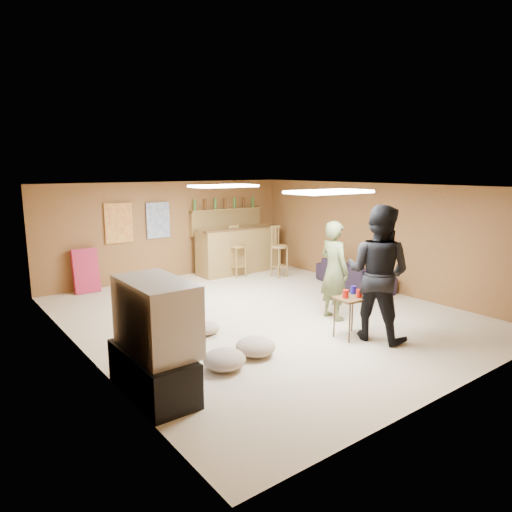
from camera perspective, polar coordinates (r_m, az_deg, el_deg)
ground at (r=7.98m, az=0.87°, el=-7.28°), size 7.00×7.00×0.00m
ceiling at (r=7.59m, az=0.92°, el=8.70°), size 6.00×7.00×0.02m
wall_back at (r=10.66m, az=-10.73°, el=3.20°), size 6.00×0.02×2.20m
wall_front at (r=5.46m, az=24.11°, el=-4.83°), size 6.00×0.02×2.20m
wall_left at (r=6.37m, az=-20.98°, el=-2.44°), size 0.02×7.00×2.20m
wall_right at (r=9.82m, az=14.88°, el=2.38°), size 0.02×7.00×2.20m
tv_stand at (r=5.38m, az=-12.78°, el=-13.99°), size 0.55×1.30×0.50m
dvd_box at (r=5.50m, az=-10.58°, el=-14.46°), size 0.35×0.50×0.08m
tv_body at (r=5.17m, az=-12.37°, el=-7.27°), size 0.60×1.10×0.80m
tv_screen at (r=5.30m, az=-9.30°, el=-6.71°), size 0.02×0.95×0.65m
bar_counter at (r=11.03m, az=-2.35°, el=0.74°), size 2.00×0.60×1.10m
bar_lip at (r=10.74m, az=-1.61°, el=3.44°), size 2.10×0.12×0.05m
bar_shelf at (r=11.27m, az=-3.69°, el=5.82°), size 2.00×0.18×0.05m
bar_backing at (r=11.32m, az=-3.73°, el=4.31°), size 2.00×0.14×0.60m
poster_left at (r=10.13m, az=-16.78°, el=3.96°), size 0.60×0.03×0.85m
poster_right at (r=10.47m, az=-12.15°, el=4.39°), size 0.55×0.03×0.80m
folding_chair_stack at (r=9.88m, az=-20.52°, el=-1.74°), size 0.50×0.26×0.91m
ceiling_panel_front at (r=6.48m, az=9.16°, el=7.92°), size 1.20×0.60×0.04m
ceiling_panel_back at (r=8.57m, az=-4.06°, el=8.72°), size 1.20×0.60×0.04m
person_olive at (r=7.67m, az=9.73°, el=-1.78°), size 0.44×0.63×1.66m
person_black at (r=6.86m, az=14.99°, el=-2.08°), size 1.01×1.15×1.99m
sofa at (r=9.94m, az=12.13°, el=-2.27°), size 1.09×1.97×0.54m
tray_table at (r=7.01m, az=11.79°, el=-7.50°), size 0.51×0.42×0.61m
cup_red_near at (r=6.85m, az=11.14°, el=-4.68°), size 0.10×0.10×0.12m
cup_red_far at (r=6.93m, az=12.77°, el=-4.59°), size 0.10×0.10×0.12m
cup_blue at (r=7.10m, az=12.08°, el=-4.18°), size 0.09×0.09×0.12m
bar_stool_left at (r=10.59m, az=-2.30°, el=0.63°), size 0.42×0.42×1.21m
bar_stool_right at (r=10.58m, az=2.92°, el=0.25°), size 0.40×0.40×1.08m
cushion_near_tv at (r=6.29m, az=-0.06°, el=-11.23°), size 0.67×0.67×0.24m
cushion_mid at (r=7.09m, az=-6.24°, el=-8.93°), size 0.45×0.45×0.18m
cushion_far at (r=5.90m, az=-3.97°, el=-12.77°), size 0.64×0.64×0.25m
bottle_row at (r=11.21m, az=-3.90°, el=6.58°), size 1.76×0.08×0.26m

